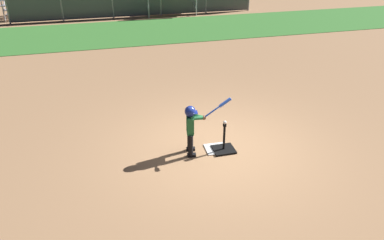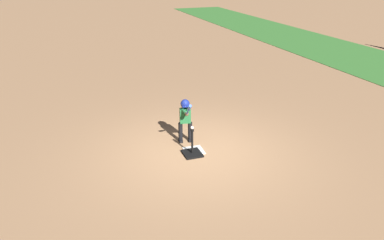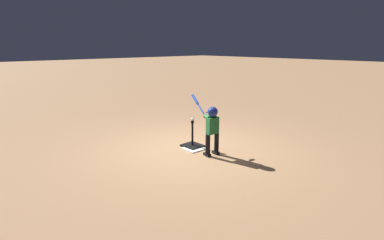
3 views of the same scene
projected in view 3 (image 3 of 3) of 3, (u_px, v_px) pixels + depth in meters
ground_plane at (190, 148)px, 6.99m from camera, size 90.00×90.00×0.00m
home_plate at (194, 148)px, 6.95m from camera, size 0.46×0.46×0.02m
batting_tee at (192, 143)px, 7.09m from camera, size 0.45×0.41×0.63m
batter_child at (211, 124)px, 6.42m from camera, size 0.92×0.35×1.24m
baseball at (192, 119)px, 6.95m from camera, size 0.07×0.07×0.07m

